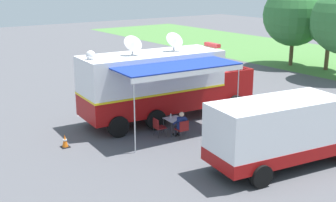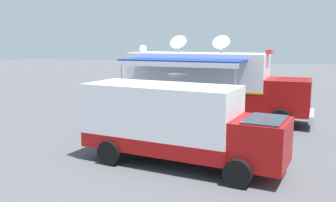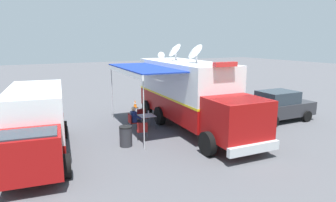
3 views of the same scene
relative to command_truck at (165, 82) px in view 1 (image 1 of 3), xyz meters
The scene contains 15 objects.
ground_plane 2.09m from the command_truck, 96.63° to the right, with size 100.00×100.00×0.00m, color #515156.
lot_stripe 3.68m from the command_truck, 158.08° to the right, with size 0.12×4.80×0.01m, color silver.
command_truck is the anchor object (origin of this frame).
folding_table 2.63m from the command_truck, 24.97° to the right, with size 0.85×0.85×0.73m.
water_bottle 2.48m from the command_truck, 28.81° to the right, with size 0.07×0.07×0.22m.
folding_chair_at_table 3.40m from the command_truck, 20.52° to the right, with size 0.51×0.51×0.87m.
folding_chair_beside_table 3.06m from the command_truck, 42.40° to the right, with size 0.51×0.51×0.87m.
folding_chair_spare_by_truck 3.40m from the command_truck, 10.68° to the left, with size 0.59×0.59×0.87m.
seated_responder 3.18m from the command_truck, 21.58° to the right, with size 0.68×0.58×1.25m.
trash_bin 4.38m from the command_truck, 13.83° to the left, with size 0.57×0.57×0.91m.
traffic_cone 6.13m from the command_truck, 82.62° to the right, with size 0.36×0.36×0.58m.
support_truck 7.56m from the command_truck, ahead, with size 3.11×7.03×2.70m.
car_behind_truck 5.54m from the command_truck, 167.02° to the left, with size 4.26×2.14×1.76m.
tree_far_left 17.97m from the command_truck, 108.65° to the left, with size 5.05×5.05×6.69m.
tree_left_of_centre 18.02m from the command_truck, 99.08° to the left, with size 3.77×3.77×5.77m.
Camera 1 is at (17.73, -11.67, 7.04)m, focal length 46.44 mm.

